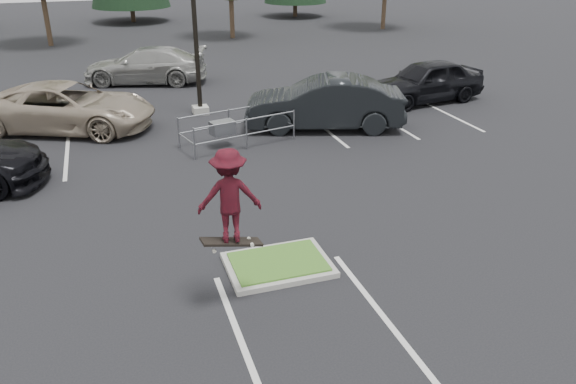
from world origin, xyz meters
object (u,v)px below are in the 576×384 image
object	(u,v)px
car_far_silver	(147,65)
cart_corral	(226,127)
skateboarder	(230,196)
car_r_black	(427,81)
car_l_tan	(65,107)
car_r_charc	(324,103)

from	to	relation	value
car_far_silver	cart_corral	bearing A→B (deg)	26.48
skateboarder	car_r_black	bearing A→B (deg)	-126.04
car_r_black	skateboarder	bearing A→B (deg)	-51.50
car_l_tan	car_r_black	bearing A→B (deg)	-68.97
cart_corral	car_r_charc	size ratio (longest dim) A/B	0.69
cart_corral	car_far_silver	xyz separation A→B (m)	(-1.61, 10.10, 0.17)
skateboarder	car_r_black	xyz separation A→B (m)	(11.20, 11.74, -1.41)
car_l_tan	car_r_black	world-z (taller)	car_r_black
skateboarder	car_far_silver	bearing A→B (deg)	-83.13
car_l_tan	skateboarder	bearing A→B (deg)	-141.20
skateboarder	car_r_black	size ratio (longest dim) A/B	0.38
car_r_charc	car_far_silver	size ratio (longest dim) A/B	0.99
car_r_black	car_far_silver	bearing A→B (deg)	-131.37
skateboarder	car_l_tan	bearing A→B (deg)	-67.62
cart_corral	car_l_tan	world-z (taller)	car_l_tan
cart_corral	skateboarder	world-z (taller)	skateboarder
car_r_charc	car_far_silver	xyz separation A→B (m)	(-5.46, 9.30, -0.10)
cart_corral	car_l_tan	bearing A→B (deg)	131.20
car_far_silver	car_r_charc	bearing A→B (deg)	47.83
car_r_charc	car_r_black	world-z (taller)	car_r_charc
car_r_charc	car_r_black	size ratio (longest dim) A/B	1.11
car_far_silver	car_l_tan	bearing A→B (deg)	-11.15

